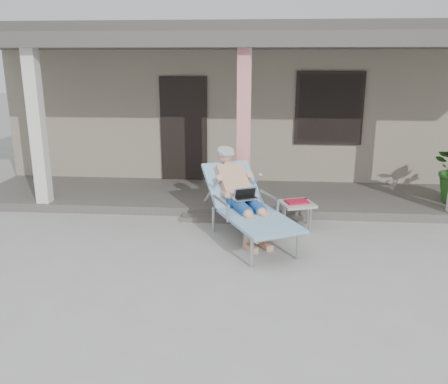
{
  "coord_description": "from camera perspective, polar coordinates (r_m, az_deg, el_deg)",
  "views": [
    {
      "loc": [
        0.33,
        -5.57,
        2.61
      ],
      "look_at": [
        -0.19,
        0.6,
        0.85
      ],
      "focal_mm": 38.0,
      "sensor_mm": 36.0,
      "label": 1
    }
  ],
  "objects": [
    {
      "name": "house",
      "position": [
        12.1,
        3.33,
        11.36
      ],
      "size": [
        10.4,
        5.4,
        3.3
      ],
      "color": "gray",
      "rests_on": "ground"
    },
    {
      "name": "ground",
      "position": [
        6.16,
        1.34,
        -9.21
      ],
      "size": [
        60.0,
        60.0,
        0.0
      ],
      "primitive_type": "plane",
      "color": "#9E9E99",
      "rests_on": "ground"
    },
    {
      "name": "side_table",
      "position": [
        7.54,
        8.76,
        -1.55
      ],
      "size": [
        0.63,
        0.63,
        0.45
      ],
      "rotation": [
        0.0,
        0.0,
        0.34
      ],
      "color": "#A9A9A4",
      "rests_on": "ground"
    },
    {
      "name": "lounger",
      "position": [
        6.93,
        2.43,
        0.98
      ],
      "size": [
        1.59,
        2.13,
        1.35
      ],
      "rotation": [
        0.0,
        0.0,
        0.46
      ],
      "color": "#B7B7BC",
      "rests_on": "ground"
    },
    {
      "name": "porch_step",
      "position": [
        7.86,
        2.17,
        -3.26
      ],
      "size": [
        2.0,
        0.3,
        0.07
      ],
      "primitive_type": "cube",
      "color": "#605B56",
      "rests_on": "ground"
    },
    {
      "name": "porch_deck",
      "position": [
        8.94,
        2.53,
        -0.62
      ],
      "size": [
        10.0,
        2.0,
        0.15
      ],
      "primitive_type": "cube",
      "color": "#605B56",
      "rests_on": "ground"
    },
    {
      "name": "porch_overhang",
      "position": [
        8.52,
        2.74,
        17.05
      ],
      "size": [
        10.0,
        2.3,
        2.85
      ],
      "color": "silver",
      "rests_on": "porch_deck"
    }
  ]
}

